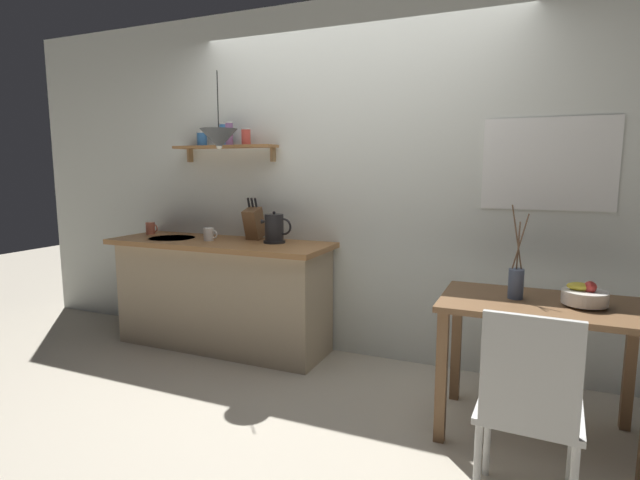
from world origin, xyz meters
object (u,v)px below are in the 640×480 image
dining_table (541,325)px  pendant_lamp (219,139)px  knife_block (254,223)px  coffee_mug_by_sink (209,234)px  coffee_mug_spare (151,228)px  twig_vase (516,282)px  dining_chair_near (529,404)px  electric_kettle (275,229)px  fruit_bowl (585,296)px

dining_table → pendant_lamp: bearing=172.0°
knife_block → coffee_mug_by_sink: 0.37m
coffee_mug_spare → pendant_lamp: size_ratio=0.21×
dining_table → coffee_mug_spare: size_ratio=8.62×
twig_vase → coffee_mug_by_sink: size_ratio=4.10×
dining_chair_near → pendant_lamp: bearing=154.7°
dining_chair_near → knife_block: knife_block is taller
coffee_mug_by_sink → coffee_mug_spare: bearing=170.3°
coffee_mug_spare → pendant_lamp: bearing=-14.1°
dining_chair_near → knife_block: 2.54m
coffee_mug_by_sink → pendant_lamp: pendant_lamp is taller
dining_chair_near → pendant_lamp: (-2.20, 1.04, 1.17)m
electric_kettle → coffee_mug_by_sink: size_ratio=2.08×
twig_vase → pendant_lamp: pendant_lamp is taller
coffee_mug_spare → electric_kettle: bearing=-0.7°
knife_block → coffee_mug_spare: bearing=-176.0°
twig_vase → coffee_mug_spare: twig_vase is taller
coffee_mug_spare → pendant_lamp: 1.19m
electric_kettle → coffee_mug_spare: bearing=179.3°
coffee_mug_spare → dining_chair_near: bearing=-22.2°
electric_kettle → fruit_bowl: bearing=-14.1°
dining_chair_near → coffee_mug_by_sink: size_ratio=7.27×
twig_vase → electric_kettle: (-1.76, 0.50, 0.15)m
fruit_bowl → coffee_mug_spare: bearing=170.8°
twig_vase → pendant_lamp: size_ratio=0.90×
dining_chair_near → coffee_mug_spare: size_ratio=7.52×
knife_block → pendant_lamp: (-0.11, -0.30, 0.65)m
electric_kettle → coffee_mug_by_sink: bearing=-169.0°
dining_table → twig_vase: (-0.14, 0.02, 0.22)m
dining_table → pendant_lamp: 2.50m
knife_block → coffee_mug_spare: size_ratio=2.83×
dining_table → fruit_bowl: size_ratio=4.71×
dining_chair_near → electric_kettle: (-1.86, 1.25, 0.49)m
dining_chair_near → twig_vase: bearing=97.0°
knife_block → pendant_lamp: pendant_lamp is taller
fruit_bowl → twig_vase: size_ratio=0.43×
dining_chair_near → pendant_lamp: size_ratio=1.60×
knife_block → coffee_mug_spare: (-1.01, -0.07, -0.08)m
twig_vase → coffee_mug_spare: bearing=170.2°
fruit_bowl → twig_vase: (-0.33, 0.02, 0.04)m
dining_table → electric_kettle: electric_kettle is taller
electric_kettle → coffee_mug_spare: 1.25m
coffee_mug_spare → twig_vase: bearing=-9.8°
coffee_mug_by_sink → dining_chair_near: bearing=-25.6°
electric_kettle → dining_chair_near: bearing=-34.0°
dining_table → pendant_lamp: pendant_lamp is taller
dining_chair_near → fruit_bowl: (0.24, 0.73, 0.30)m
coffee_mug_by_sink → pendant_lamp: (0.19, -0.11, 0.74)m
twig_vase → knife_block: (-2.00, 0.59, 0.17)m
dining_table → dining_chair_near: dining_chair_near is taller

